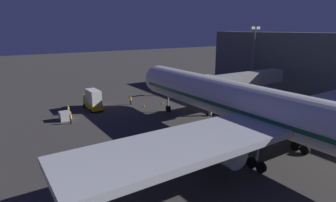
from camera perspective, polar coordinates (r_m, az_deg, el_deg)
The scene contains 11 objects.
ground_plane at distance 41.52m, azimuth 12.17°, elevation -7.39°, with size 320.00×320.00×0.00m, color #383533.
airliner_at_gate at distance 34.95m, azimuth 21.98°, elevation -2.61°, with size 50.72×60.22×17.90m.
jet_bridge at distance 54.34m, azimuth 13.90°, elevation 4.04°, with size 21.28×3.40×7.29m.
apron_floodlight_mast at distance 69.84m, azimuth 16.98°, elevation 9.01°, with size 2.90×0.50×15.73m.
cargo_truck_aft at distance 55.85m, azimuth -15.11°, elevation 0.28°, with size 2.36×5.92×3.99m.
baggage_container_near_belt at distance 51.07m, azimuth -20.29°, elevation -2.88°, with size 1.76×1.68×1.54m, color #B7BABF.
ground_crew_near_nose_gear at distance 58.06m, azimuth -7.64°, elevation 0.20°, with size 0.40×0.40×1.82m.
ground_crew_by_belt_loader at distance 54.00m, azimuth -19.69°, elevation -1.69°, with size 0.40×0.40×1.75m.
ground_crew_by_tug at distance 48.75m, azimuth -19.25°, elevation -3.34°, with size 0.40×0.40×1.78m.
traffic_cone_nose_port at distance 58.54m, azimuth -1.12°, elevation -0.29°, with size 0.36×0.36×0.55m, color orange.
traffic_cone_nose_starboard at distance 56.40m, azimuth -4.91°, elevation -0.92°, with size 0.36×0.36×0.55m, color orange.
Camera 1 is at (27.90, 26.66, 15.32)m, focal length 29.86 mm.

